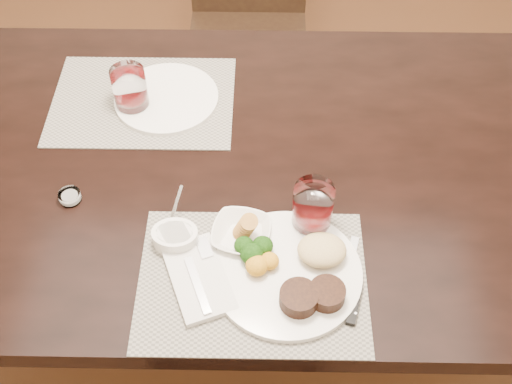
{
  "coord_description": "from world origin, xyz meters",
  "views": [
    {
      "loc": [
        0.06,
        -1.02,
        1.86
      ],
      "look_at": [
        0.05,
        -0.15,
        0.82
      ],
      "focal_mm": 45.0,
      "sensor_mm": 36.0,
      "label": 1
    }
  ],
  "objects_px": {
    "cracker_bowl": "(241,233)",
    "wine_glass_near": "(312,210)",
    "chair_far": "(248,14)",
    "far_plate": "(167,98)",
    "dinner_plate": "(294,271)",
    "steak_knife": "(353,294)"
  },
  "relations": [
    {
      "from": "cracker_bowl",
      "to": "wine_glass_near",
      "type": "distance_m",
      "value": 0.16
    },
    {
      "from": "chair_far",
      "to": "far_plate",
      "type": "bearing_deg",
      "value": -104.26
    },
    {
      "from": "chair_far",
      "to": "cracker_bowl",
      "type": "distance_m",
      "value": 1.19
    },
    {
      "from": "dinner_plate",
      "to": "far_plate",
      "type": "height_order",
      "value": "dinner_plate"
    },
    {
      "from": "wine_glass_near",
      "to": "far_plate",
      "type": "distance_m",
      "value": 0.53
    },
    {
      "from": "chair_far",
      "to": "dinner_plate",
      "type": "bearing_deg",
      "value": -84.23
    },
    {
      "from": "wine_glass_near",
      "to": "far_plate",
      "type": "height_order",
      "value": "wine_glass_near"
    },
    {
      "from": "cracker_bowl",
      "to": "chair_far",
      "type": "bearing_deg",
      "value": 90.89
    },
    {
      "from": "dinner_plate",
      "to": "far_plate",
      "type": "distance_m",
      "value": 0.61
    },
    {
      "from": "wine_glass_near",
      "to": "far_plate",
      "type": "bearing_deg",
      "value": 132.07
    },
    {
      "from": "dinner_plate",
      "to": "wine_glass_near",
      "type": "distance_m",
      "value": 0.14
    },
    {
      "from": "wine_glass_near",
      "to": "steak_knife",
      "type": "bearing_deg",
      "value": -65.81
    },
    {
      "from": "chair_far",
      "to": "far_plate",
      "type": "xyz_separation_m",
      "value": [
        -0.19,
        -0.73,
        0.26
      ]
    },
    {
      "from": "cracker_bowl",
      "to": "wine_glass_near",
      "type": "xyz_separation_m",
      "value": [
        0.15,
        0.04,
        0.04
      ]
    },
    {
      "from": "steak_knife",
      "to": "cracker_bowl",
      "type": "relative_size",
      "value": 1.48
    },
    {
      "from": "chair_far",
      "to": "far_plate",
      "type": "distance_m",
      "value": 0.8
    },
    {
      "from": "steak_knife",
      "to": "cracker_bowl",
      "type": "xyz_separation_m",
      "value": [
        -0.23,
        0.13,
        0.01
      ]
    },
    {
      "from": "cracker_bowl",
      "to": "wine_glass_near",
      "type": "relative_size",
      "value": 1.23
    },
    {
      "from": "cracker_bowl",
      "to": "far_plate",
      "type": "distance_m",
      "value": 0.47
    },
    {
      "from": "chair_far",
      "to": "cracker_bowl",
      "type": "relative_size",
      "value": 6.23
    },
    {
      "from": "chair_far",
      "to": "wine_glass_near",
      "type": "distance_m",
      "value": 1.17
    },
    {
      "from": "dinner_plate",
      "to": "chair_far",
      "type": "bearing_deg",
      "value": 105.67
    }
  ]
}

